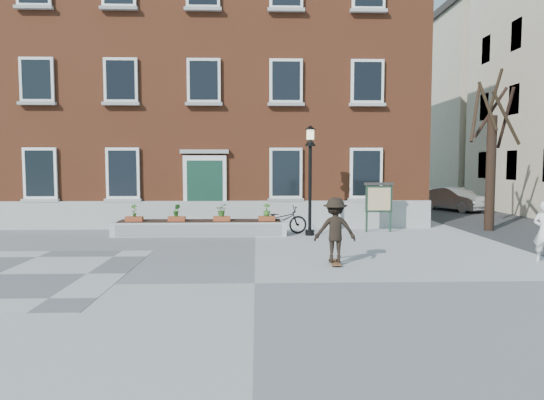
{
  "coord_description": "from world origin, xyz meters",
  "views": [
    {
      "loc": [
        0.05,
        -10.27,
        2.57
      ],
      "look_at": [
        0.5,
        4.0,
        1.5
      ],
      "focal_mm": 32.0,
      "sensor_mm": 36.0,
      "label": 1
    }
  ],
  "objects_px": {
    "lamp_post": "(310,165)",
    "parked_car": "(455,199)",
    "bicycle": "(281,220)",
    "notice_board": "(379,199)",
    "skateboarder": "(335,230)"
  },
  "relations": [
    {
      "from": "lamp_post",
      "to": "parked_car",
      "type": "bearing_deg",
      "value": 44.57
    },
    {
      "from": "bicycle",
      "to": "parked_car",
      "type": "distance_m",
      "value": 13.08
    },
    {
      "from": "parked_car",
      "to": "notice_board",
      "type": "relative_size",
      "value": 2.08
    },
    {
      "from": "lamp_post",
      "to": "notice_board",
      "type": "bearing_deg",
      "value": 16.26
    },
    {
      "from": "bicycle",
      "to": "notice_board",
      "type": "height_order",
      "value": "notice_board"
    },
    {
      "from": "bicycle",
      "to": "parked_car",
      "type": "height_order",
      "value": "parked_car"
    },
    {
      "from": "skateboarder",
      "to": "parked_car",
      "type": "bearing_deg",
      "value": 57.48
    },
    {
      "from": "lamp_post",
      "to": "skateboarder",
      "type": "relative_size",
      "value": 2.29
    },
    {
      "from": "parked_car",
      "to": "lamp_post",
      "type": "height_order",
      "value": "lamp_post"
    },
    {
      "from": "parked_car",
      "to": "skateboarder",
      "type": "height_order",
      "value": "skateboarder"
    },
    {
      "from": "notice_board",
      "to": "skateboarder",
      "type": "distance_m",
      "value": 6.44
    },
    {
      "from": "bicycle",
      "to": "skateboarder",
      "type": "xyz_separation_m",
      "value": [
        1.11,
        -5.47,
        0.38
      ]
    },
    {
      "from": "bicycle",
      "to": "skateboarder",
      "type": "distance_m",
      "value": 5.6
    },
    {
      "from": "skateboarder",
      "to": "bicycle",
      "type": "bearing_deg",
      "value": 101.47
    },
    {
      "from": "notice_board",
      "to": "skateboarder",
      "type": "relative_size",
      "value": 1.09
    }
  ]
}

